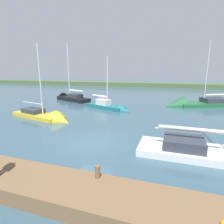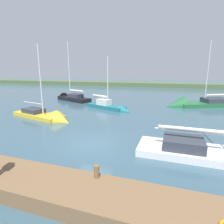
{
  "view_description": "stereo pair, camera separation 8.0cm",
  "coord_description": "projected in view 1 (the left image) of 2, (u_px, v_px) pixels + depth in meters",
  "views": [
    {
      "loc": [
        -5.0,
        10.66,
        4.8
      ],
      "look_at": [
        -0.52,
        -3.04,
        1.57
      ],
      "focal_mm": 29.52,
      "sensor_mm": 36.0,
      "label": 1
    },
    {
      "loc": [
        -5.08,
        10.63,
        4.8
      ],
      "look_at": [
        -0.52,
        -3.04,
        1.57
      ],
      "focal_mm": 29.52,
      "sensor_mm": 36.0,
      "label": 2
    }
  ],
  "objects": [
    {
      "name": "ground_plane",
      "position": [
        91.0,
        143.0,
        12.45
      ],
      "size": [
        200.0,
        200.0,
        0.0
      ],
      "primitive_type": "plane",
      "color": "#385666"
    },
    {
      "name": "far_shoreline",
      "position": [
        156.0,
        86.0,
        57.63
      ],
      "size": [
        180.0,
        8.0,
        2.4
      ],
      "primitive_type": "cube",
      "color": "#4C603D",
      "rests_on": "ground_plane"
    },
    {
      "name": "dock_pier",
      "position": [
        36.0,
        184.0,
        7.45
      ],
      "size": [
        24.12,
        2.13,
        0.64
      ],
      "primitive_type": "cube",
      "color": "brown",
      "rests_on": "ground_plane"
    },
    {
      "name": "mooring_post_near",
      "position": [
        98.0,
        172.0,
        7.28
      ],
      "size": [
        0.21,
        0.21,
        0.52
      ],
      "primitive_type": "cylinder",
      "color": "brown",
      "rests_on": "dock_pier"
    },
    {
      "name": "sailboat_near_dock",
      "position": [
        47.0,
        118.0,
        18.82
      ],
      "size": [
        7.89,
        3.84,
        8.33
      ],
      "rotation": [
        0.0,
        0.0,
        2.89
      ],
      "color": "gold",
      "rests_on": "ground_plane"
    },
    {
      "name": "sailboat_far_right",
      "position": [
        194.0,
        105.0,
        25.47
      ],
      "size": [
        10.24,
        6.68,
        10.02
      ],
      "rotation": [
        0.0,
        0.0,
        0.44
      ],
      "color": "#236638",
      "rests_on": "ground_plane"
    },
    {
      "name": "sailboat_outer_mooring",
      "position": [
        110.0,
        108.0,
        23.49
      ],
      "size": [
        6.79,
        3.93,
        7.26
      ],
      "rotation": [
        0.0,
        0.0,
        2.76
      ],
      "color": "#1E6B75",
      "rests_on": "ground_plane"
    },
    {
      "name": "sailboat_behind_pier",
      "position": [
        69.0,
        99.0,
        30.83
      ],
      "size": [
        7.96,
        4.89,
        10.05
      ],
      "rotation": [
        0.0,
        0.0,
        -0.4
      ],
      "color": "black",
      "rests_on": "ground_plane"
    }
  ]
}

